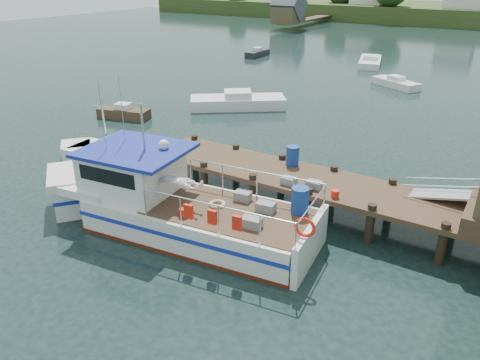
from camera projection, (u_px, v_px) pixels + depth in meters
The scene contains 9 objects.
ground_plane at pixel (277, 200), 20.58m from camera, with size 160.00×160.00×0.00m, color #172926.
dock at pixel (443, 188), 16.49m from camera, with size 16.60×3.00×4.78m.
lobster_boat at pixel (167, 203), 18.02m from camera, with size 12.21×4.70×5.80m.
work_boat at pixel (114, 157), 23.72m from camera, with size 6.88×2.46×3.61m.
moored_rowboat at pixel (124, 113), 31.64m from camera, with size 3.71×2.09×1.02m.
moored_a at pixel (238, 101), 33.94m from camera, with size 6.84×5.89×1.25m.
moored_b at pixel (396, 83), 39.90m from camera, with size 4.54×3.44×0.97m.
moored_d at pixel (370, 61), 48.86m from camera, with size 3.59×6.40×1.03m.
moored_e at pixel (257, 53), 53.74m from camera, with size 1.28×3.70×1.02m.
Camera 1 is at (8.42, -16.40, 9.32)m, focal length 35.00 mm.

